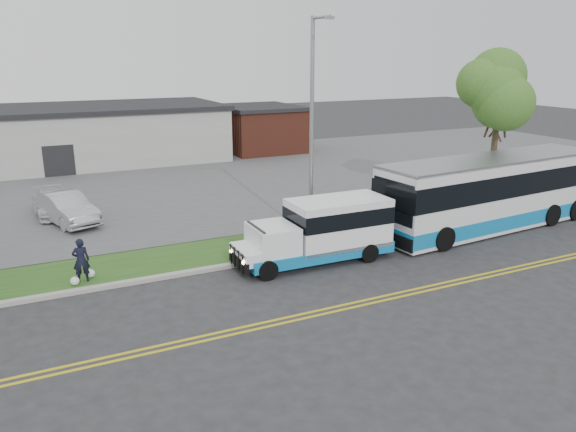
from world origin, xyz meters
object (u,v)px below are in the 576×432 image
tree_east (500,93)px  parked_car_b (52,203)px  pedestrian (81,260)px  parked_car_a (66,208)px  shuttle_bus (324,229)px  streetlight_near (312,124)px  transit_bus (491,193)px

tree_east → parked_car_b: bearing=156.9°
pedestrian → parked_car_a: pedestrian is taller
shuttle_bus → pedestrian: size_ratio=4.00×
pedestrian → parked_car_b: bearing=-84.3°
tree_east → streetlight_near: size_ratio=0.88×
tree_east → parked_car_a: bearing=161.3°
shuttle_bus → transit_bus: transit_bus is taller
pedestrian → parked_car_a: 8.09m
tree_east → shuttle_bus: tree_east is taller
parked_car_a → parked_car_b: (-0.50, 2.03, -0.15)m
pedestrian → parked_car_b: pedestrian is taller
tree_east → streetlight_near: (-11.00, -0.27, -0.97)m
transit_bus → pedestrian: 18.57m
shuttle_bus → parked_car_b: size_ratio=1.57×
transit_bus → pedestrian: bearing=171.5°
streetlight_near → pedestrian: (-9.92, -0.83, -4.31)m
streetlight_near → tree_east: bearing=1.4°
tree_east → streetlight_near: bearing=-178.6°
tree_east → parked_car_a: (-20.67, 6.98, -5.35)m
tree_east → parked_car_b: size_ratio=1.99×
parked_car_b → shuttle_bus: bearing=-53.8°
tree_east → transit_bus: size_ratio=0.66×
pedestrian → streetlight_near: bearing=-171.0°
shuttle_bus → parked_car_b: 15.11m
tree_east → pedestrian: (-20.92, -1.10, -5.28)m
transit_bus → parked_car_a: bearing=148.4°
streetlight_near → shuttle_bus: 4.72m
streetlight_near → shuttle_bus: streetlight_near is taller
streetlight_near → transit_bus: streetlight_near is taller
parked_car_a → pedestrian: bearing=-109.5°
shuttle_bus → pedestrian: (-9.13, 1.71, -0.41)m
transit_bus → parked_car_a: (-18.26, 9.38, -0.88)m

